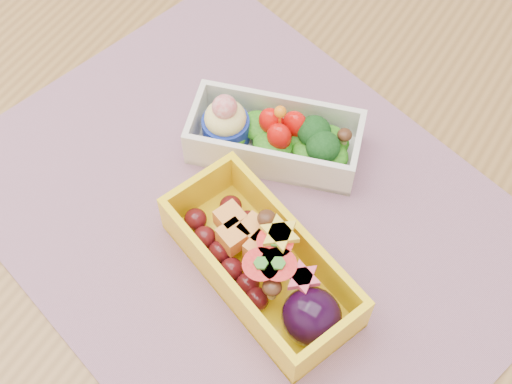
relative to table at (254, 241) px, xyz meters
The scene contains 4 objects.
table is the anchor object (origin of this frame).
placemat 0.10m from the table, 75.66° to the right, with size 0.52×0.40×0.00m, color gray.
bento_white 0.14m from the table, 101.75° to the left, with size 0.18×0.12×0.07m.
bento_yellow 0.16m from the table, 51.89° to the right, with size 0.21×0.14×0.06m.
Camera 1 is at (0.19, -0.30, 1.34)m, focal length 49.55 mm.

